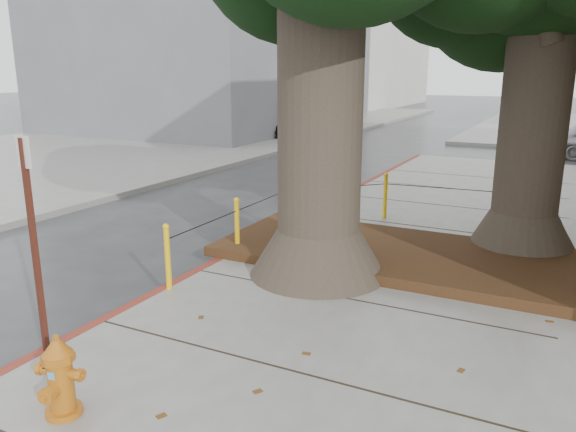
{
  "coord_description": "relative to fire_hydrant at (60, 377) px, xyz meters",
  "views": [
    {
      "loc": [
        2.89,
        -4.58,
        3.1
      ],
      "look_at": [
        -0.6,
        2.29,
        1.1
      ],
      "focal_mm": 35.0,
      "sensor_mm": 36.0,
      "label": 1
    }
  ],
  "objects": [
    {
      "name": "planter_bed",
      "position": [
        1.76,
        5.48,
        -0.29
      ],
      "size": [
        6.4,
        2.6,
        0.16
      ],
      "primitive_type": "cube",
      "color": "black",
      "rests_on": "sidewalk_main"
    },
    {
      "name": "signpost",
      "position": [
        -1.09,
        0.75,
        0.95
      ],
      "size": [
        0.23,
        0.06,
        2.34
      ],
      "rotation": [
        0.0,
        0.0,
        -0.18
      ],
      "color": "#471911",
      "rests_on": "sidewalk_main"
    },
    {
      "name": "sidewalk_opposite",
      "position": [
        -13.14,
        11.58,
        -0.45
      ],
      "size": [
        14.0,
        60.0,
        0.15
      ],
      "primitive_type": "cube",
      "color": "slate",
      "rests_on": "ground"
    },
    {
      "name": "building_far_white",
      "position": [
        -16.14,
        46.58,
        6.98
      ],
      "size": [
        12.0,
        18.0,
        15.0
      ],
      "primitive_type": "cube",
      "color": "silver",
      "rests_on": "ground"
    },
    {
      "name": "car_dark",
      "position": [
        -8.23,
        21.44,
        0.16
      ],
      "size": [
        2.48,
        4.91,
        1.37
      ],
      "primitive_type": "imported",
      "rotation": [
        0.0,
        0.0,
        0.12
      ],
      "color": "black",
      "rests_on": "ground"
    },
    {
      "name": "bollard_ring",
      "position": [
        -0.01,
        5.96,
        0.14
      ],
      "size": [
        3.79,
        5.39,
        0.95
      ],
      "color": "yellow",
      "rests_on": "sidewalk_main"
    },
    {
      "name": "curb_red",
      "position": [
        -1.14,
        4.08,
        -0.45
      ],
      "size": [
        0.14,
        26.0,
        0.16
      ],
      "primitive_type": "cube",
      "color": "maroon",
      "rests_on": "ground"
    },
    {
      "name": "building_far_grey",
      "position": [
        -14.14,
        23.58,
        5.48
      ],
      "size": [
        12.0,
        16.0,
        12.0
      ],
      "primitive_type": "cube",
      "color": "slate",
      "rests_on": "ground"
    },
    {
      "name": "fire_hydrant",
      "position": [
        0.0,
        0.0,
        0.0
      ],
      "size": [
        0.41,
        0.38,
        0.76
      ],
      "rotation": [
        0.0,
        0.0,
        0.2
      ],
      "color": "#C56914",
      "rests_on": "sidewalk_main"
    },
    {
      "name": "ground",
      "position": [
        0.86,
        1.58,
        -0.52
      ],
      "size": [
        140.0,
        140.0,
        0.0
      ],
      "primitive_type": "plane",
      "color": "#28282B",
      "rests_on": "ground"
    }
  ]
}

